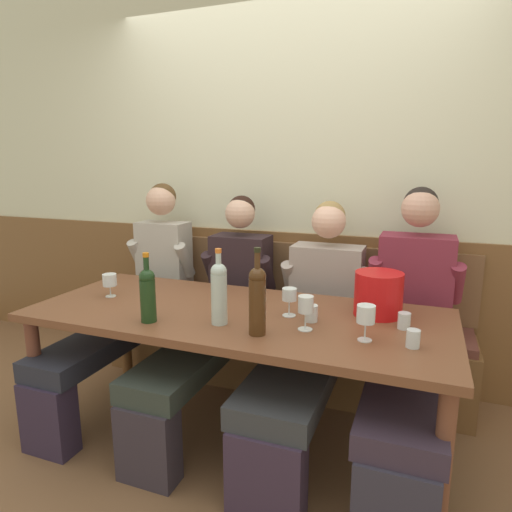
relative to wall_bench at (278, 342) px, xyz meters
name	(u,v)px	position (x,y,z in m)	size (l,w,h in m)	color
ground_plane	(229,453)	(0.00, -0.83, -0.29)	(6.80, 6.80, 0.02)	brown
room_wall_back	(292,174)	(0.00, 0.26, 1.12)	(6.80, 0.08, 2.80)	beige
wood_wainscot_panel	(288,302)	(0.00, 0.21, 0.22)	(6.80, 0.03, 1.00)	brown
wall_bench	(278,342)	(0.00, 0.00, 0.00)	(2.44, 0.42, 0.94)	brown
dining_table	(237,325)	(0.00, -0.70, 0.37)	(2.14, 0.89, 0.73)	brown
person_center_left_seat	(135,292)	(-0.86, -0.37, 0.37)	(0.46, 1.31, 1.34)	#2F243B
person_right_seat	(218,308)	(-0.26, -0.38, 0.33)	(0.48, 1.32, 1.27)	#322B36
person_center_right_seat	(312,322)	(0.32, -0.39, 0.32)	(0.54, 1.32, 1.25)	#36283E
person_left_seat	(411,324)	(0.84, -0.35, 0.37)	(0.52, 1.32, 1.34)	#32303F
ice_bucket	(378,294)	(0.68, -0.50, 0.56)	(0.24, 0.24, 0.22)	red
wine_bottle_clear_water	(257,298)	(0.21, -0.95, 0.61)	(0.08, 0.08, 0.39)	#432813
wine_bottle_green_tall	(219,291)	(-0.01, -0.89, 0.61)	(0.08, 0.08, 0.36)	#B4C6BF
wine_bottle_amber_mid	(148,293)	(-0.34, -0.99, 0.59)	(0.08, 0.08, 0.34)	#1A3618
wine_glass_left_end	(289,296)	(0.27, -0.67, 0.55)	(0.07, 0.07, 0.14)	silver
wine_glass_center_rear	(110,281)	(-0.77, -0.72, 0.54)	(0.08, 0.08, 0.13)	silver
wine_glass_by_bottle	(305,307)	(0.39, -0.83, 0.56)	(0.07, 0.07, 0.16)	silver
wine_glass_mid_right	(366,315)	(0.67, -0.86, 0.56)	(0.08, 0.08, 0.16)	silver
water_tumbler_left	(311,313)	(0.39, -0.71, 0.49)	(0.06, 0.06, 0.08)	silver
water_tumbler_center	(404,321)	(0.81, -0.65, 0.48)	(0.06, 0.06, 0.08)	silver
water_tumbler_right	(413,339)	(0.86, -0.86, 0.48)	(0.06, 0.06, 0.08)	silver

